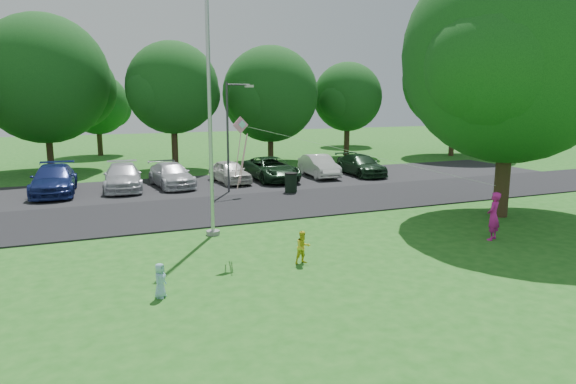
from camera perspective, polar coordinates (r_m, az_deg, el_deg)
name	(u,v)px	position (r m, az deg, el deg)	size (l,w,h in m)	color
ground	(365,263)	(16.10, 8.56, -7.81)	(120.00, 120.00, 0.00)	#1F6219
park_road	(265,205)	(23.97, -2.59, -1.50)	(60.00, 6.00, 0.06)	black
parking_strip	(227,184)	(30.05, -6.84, 0.91)	(42.00, 7.00, 0.06)	black
flagpole	(210,122)	(18.60, -8.67, 7.75)	(0.50, 0.50, 10.00)	#B7BABF
street_lamp	(231,127)	(27.08, -6.31, 7.20)	(1.61, 0.51, 5.78)	#3F3F44
trash_can	(291,183)	(27.05, 0.33, 1.01)	(0.68, 0.68, 1.09)	black
big_tree	(511,60)	(23.15, 23.56, 13.28)	(9.40, 8.77, 11.08)	#332316
tree_row	(213,87)	(38.48, -8.33, 11.48)	(64.35, 11.94, 10.88)	#332316
horizon_trees	(213,104)	(48.44, -8.29, 9.61)	(77.46, 7.20, 7.02)	#332316
parked_cars	(212,172)	(29.86, -8.39, 2.20)	(20.14, 5.35, 1.49)	navy
woman	(493,216)	(19.60, 21.85, -2.50)	(0.63, 0.42, 1.73)	#CE1B92
child_yellow	(303,247)	(15.75, 1.67, -6.16)	(0.50, 0.39, 1.03)	yellow
child_blue	(160,280)	(13.59, -14.02, -9.52)	(0.44, 0.29, 0.91)	#90C6DD
kite	(252,141)	(16.35, -3.97, 5.63)	(8.96, 2.22, 2.47)	pink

